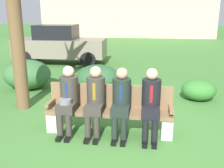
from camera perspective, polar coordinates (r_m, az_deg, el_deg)
name	(u,v)px	position (r m, az deg, el deg)	size (l,w,h in m)	color
ground_plane	(120,135)	(4.96, 1.86, -11.08)	(80.00, 80.00, 0.00)	#3F7533
park_bench	(109,110)	(4.93, -0.57, -5.69)	(2.35, 0.44, 0.90)	brown
seated_man_leftmost	(68,97)	(4.88, -9.70, -2.76)	(0.34, 0.72, 1.27)	#38332D
seated_man_centerleft	(95,97)	(4.76, -3.76, -2.98)	(0.34, 0.72, 1.28)	#38332D
seated_man_centerright	(121,99)	(4.68, 2.03, -3.33)	(0.34, 0.72, 1.27)	#1E2823
seated_man_rightmost	(151,100)	(4.66, 8.59, -3.55)	(0.34, 0.72, 1.27)	black
shrub_near_bench	(199,90)	(7.08, 18.56, -1.20)	(0.88, 0.81, 0.55)	#34732E
shrub_mid_lawn	(27,74)	(8.07, -18.15, 2.02)	(1.38, 1.27, 0.86)	#366537
shrub_far_lawn	(98,79)	(7.36, -3.13, 1.22)	(1.26, 1.15, 0.79)	#29532F
parked_car_near	(60,44)	(11.66, -11.43, 8.54)	(3.95, 1.82, 1.68)	slate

